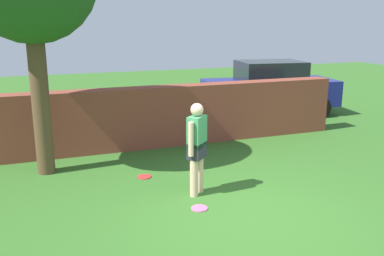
% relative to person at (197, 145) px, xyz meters
% --- Properties ---
extents(ground_plane, '(40.00, 40.00, 0.00)m').
position_rel_person_xyz_m(ground_plane, '(0.38, -1.16, -0.90)').
color(ground_plane, '#336623').
extents(brick_wall, '(12.10, 0.50, 1.45)m').
position_rel_person_xyz_m(brick_wall, '(-1.12, 3.11, -0.17)').
color(brick_wall, brown).
rests_on(brick_wall, ground).
extents(person, '(0.42, 0.41, 1.62)m').
position_rel_person_xyz_m(person, '(0.00, 0.00, 0.00)').
color(person, beige).
rests_on(person, ground).
extents(car, '(4.40, 2.38, 1.72)m').
position_rel_person_xyz_m(car, '(4.58, 5.31, -0.04)').
color(car, navy).
rests_on(car, ground).
extents(frisbee_red, '(0.27, 0.27, 0.02)m').
position_rel_person_xyz_m(frisbee_red, '(-0.66, 1.12, -0.89)').
color(frisbee_red, red).
rests_on(frisbee_red, ground).
extents(frisbee_pink, '(0.27, 0.27, 0.02)m').
position_rel_person_xyz_m(frisbee_pink, '(-0.18, -0.59, -0.89)').
color(frisbee_pink, pink).
rests_on(frisbee_pink, ground).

